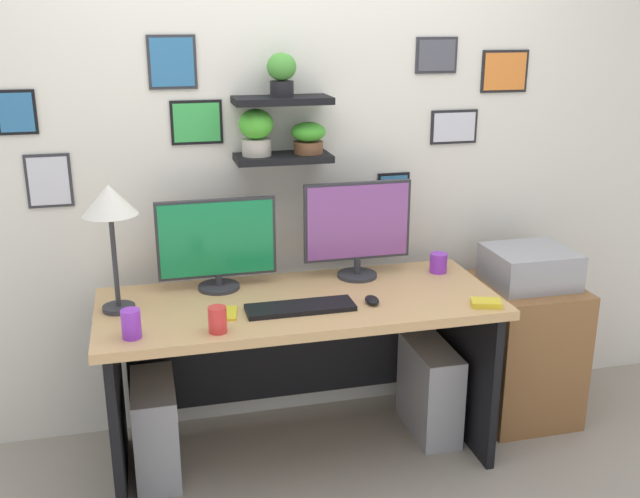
% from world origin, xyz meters
% --- Properties ---
extents(ground_plane, '(8.00, 8.00, 0.00)m').
position_xyz_m(ground_plane, '(0.00, 0.00, 0.00)').
color(ground_plane, gray).
extents(back_wall_assembly, '(4.40, 0.24, 2.70)m').
position_xyz_m(back_wall_assembly, '(0.00, 0.44, 1.35)').
color(back_wall_assembly, silver).
rests_on(back_wall_assembly, ground).
extents(desk, '(1.67, 0.68, 0.75)m').
position_xyz_m(desk, '(0.00, 0.06, 0.54)').
color(desk, tan).
rests_on(desk, ground).
extents(monitor_left, '(0.51, 0.18, 0.40)m').
position_xyz_m(monitor_left, '(-0.31, 0.22, 0.95)').
color(monitor_left, '#2D2D33').
rests_on(monitor_left, desk).
extents(monitor_right, '(0.49, 0.18, 0.44)m').
position_xyz_m(monitor_right, '(0.31, 0.22, 0.98)').
color(monitor_right, '#2D2D33').
rests_on(monitor_right, desk).
extents(keyboard, '(0.44, 0.14, 0.02)m').
position_xyz_m(keyboard, '(-0.02, -0.11, 0.76)').
color(keyboard, black).
rests_on(keyboard, desk).
extents(computer_mouse, '(0.06, 0.09, 0.03)m').
position_xyz_m(computer_mouse, '(0.28, -0.12, 0.77)').
color(computer_mouse, black).
rests_on(computer_mouse, desk).
extents(desk_lamp, '(0.21, 0.21, 0.52)m').
position_xyz_m(desk_lamp, '(-0.73, 0.06, 1.18)').
color(desk_lamp, '#2D2D33').
rests_on(desk_lamp, desk).
extents(cell_phone, '(0.09, 0.15, 0.01)m').
position_xyz_m(cell_phone, '(-0.31, -0.09, 0.76)').
color(cell_phone, yellow).
rests_on(cell_phone, desk).
extents(coffee_mug, '(0.08, 0.08, 0.09)m').
position_xyz_m(coffee_mug, '(0.70, 0.18, 0.80)').
color(coffee_mug, purple).
rests_on(coffee_mug, desk).
extents(pen_cup, '(0.07, 0.07, 0.10)m').
position_xyz_m(pen_cup, '(-0.37, -0.25, 0.80)').
color(pen_cup, red).
rests_on(pen_cup, desk).
extents(scissors_tray, '(0.14, 0.11, 0.02)m').
position_xyz_m(scissors_tray, '(0.73, -0.25, 0.76)').
color(scissors_tray, yellow).
rests_on(scissors_tray, desk).
extents(water_cup, '(0.07, 0.07, 0.11)m').
position_xyz_m(water_cup, '(-0.68, -0.22, 0.81)').
color(water_cup, purple).
rests_on(water_cup, desk).
extents(drawer_cabinet, '(0.44, 0.50, 0.68)m').
position_xyz_m(drawer_cabinet, '(1.13, 0.11, 0.34)').
color(drawer_cabinet, brown).
rests_on(drawer_cabinet, ground).
extents(printer, '(0.38, 0.34, 0.17)m').
position_xyz_m(printer, '(1.13, 0.11, 0.76)').
color(printer, '#9E9EA3').
rests_on(printer, drawer_cabinet).
extents(computer_tower_left, '(0.18, 0.40, 0.42)m').
position_xyz_m(computer_tower_left, '(-0.63, 0.03, 0.21)').
color(computer_tower_left, '#99999E').
rests_on(computer_tower_left, ground).
extents(computer_tower_right, '(0.18, 0.40, 0.43)m').
position_xyz_m(computer_tower_right, '(0.63, 0.06, 0.22)').
color(computer_tower_right, '#99999E').
rests_on(computer_tower_right, ground).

